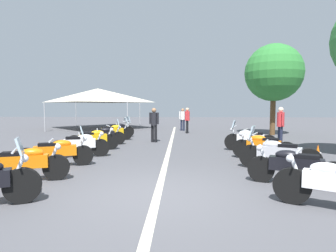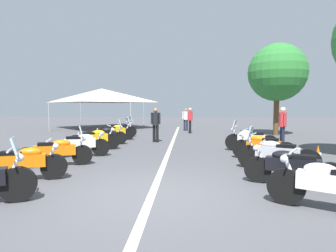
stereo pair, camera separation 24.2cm
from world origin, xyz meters
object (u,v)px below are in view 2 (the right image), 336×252
bystander_3 (156,122)px  motorcycle_left_row_6 (115,132)px  motorcycle_right_row_4 (250,139)px  event_tent (102,96)px  roadside_tree_1 (277,73)px  motorcycle_left_row_1 (23,162)px  motorcycle_right_row_2 (276,154)px  motorcycle_left_row_7 (120,129)px  motorcycle_right_row_0 (331,185)px  motorcycle_left_row_4 (94,139)px  motorcycle_right_row_1 (291,166)px  motorcycle_left_row_2 (56,151)px  bystander_2 (186,118)px  motorcycle_right_row_3 (263,146)px  traffic_cone_0 (318,155)px  bystander_0 (190,118)px  bystander_1 (283,123)px  traffic_cone_2 (39,151)px  motorcycle_left_row_3 (81,144)px  motorcycle_left_row_5 (104,135)px

bystander_3 → motorcycle_left_row_6: bearing=97.6°
motorcycle_right_row_4 → event_tent: 14.47m
event_tent → roadside_tree_1: bearing=-109.9°
motorcycle_left_row_1 → motorcycle_right_row_2: size_ratio=0.98×
motorcycle_left_row_1 → motorcycle_left_row_7: motorcycle_left_row_7 is taller
motorcycle_right_row_2 → event_tent: event_tent is taller
motorcycle_right_row_0 → motorcycle_left_row_1: bearing=16.4°
motorcycle_left_row_4 → motorcycle_right_row_1: motorcycle_left_row_4 is taller
motorcycle_left_row_2 → bystander_2: size_ratio=1.26×
motorcycle_right_row_3 → traffic_cone_0: motorcycle_right_row_3 is taller
roadside_tree_1 → event_tent: (4.47, 12.32, -1.18)m
traffic_cone_0 → bystander_0: bearing=21.3°
motorcycle_left_row_6 → motorcycle_right_row_1: bearing=-80.6°
event_tent → bystander_0: bearing=-117.0°
motorcycle_left_row_6 → motorcycle_left_row_7: (1.54, 0.11, -0.01)m
motorcycle_left_row_7 → bystander_2: (4.50, -3.78, 0.49)m
motorcycle_left_row_1 → event_tent: (15.61, 2.93, 2.20)m
motorcycle_right_row_1 → bystander_1: (6.46, -1.97, 0.58)m
motorcycle_left_row_7 → traffic_cone_2: 6.99m
motorcycle_left_row_2 → motorcycle_right_row_2: motorcycle_right_row_2 is taller
motorcycle_left_row_3 → bystander_2: bearing=53.7°
motorcycle_left_row_6 → traffic_cone_2: size_ratio=3.12×
motorcycle_left_row_1 → motorcycle_right_row_0: 6.49m
motorcycle_left_row_6 → motorcycle_right_row_2: size_ratio=0.95×
motorcycle_right_row_2 → event_tent: 17.05m
motorcycle_left_row_1 → bystander_1: size_ratio=1.13×
motorcycle_left_row_5 → motorcycle_right_row_4: 6.52m
motorcycle_right_row_0 → roadside_tree_1: (12.68, -3.09, 3.36)m
motorcycle_right_row_0 → event_tent: event_tent is taller
bystander_0 → motorcycle_right_row_4: bearing=114.4°
bystander_2 → roadside_tree_1: roadside_tree_1 is taller
bystander_3 → motorcycle_left_row_4: bearing=162.8°
motorcycle_right_row_2 → event_tent: size_ratio=0.31×
motorcycle_left_row_3 → motorcycle_right_row_0: (-4.74, -6.14, 0.01)m
motorcycle_right_row_2 → traffic_cone_2: bearing=18.0°
motorcycle_left_row_3 → motorcycle_right_row_0: size_ratio=1.04×
motorcycle_right_row_2 → bystander_3: size_ratio=1.19×
motorcycle_right_row_0 → motorcycle_right_row_1: 1.52m
event_tent → motorcycle_left_row_5: bearing=-162.2°
bystander_2 → roadside_tree_1: bearing=-105.4°
motorcycle_left_row_1 → traffic_cone_0: bearing=-1.8°
bystander_2 → motorcycle_right_row_4: bearing=-153.1°
motorcycle_left_row_1 → traffic_cone_2: 2.72m
motorcycle_left_row_4 → motorcycle_left_row_3: bearing=-116.9°
motorcycle_left_row_5 → bystander_0: size_ratio=1.24×
motorcycle_right_row_2 → traffic_cone_0: bearing=-124.1°
motorcycle_right_row_4 → traffic_cone_0: size_ratio=3.21×
bystander_1 → traffic_cone_0: bearing=83.0°
bystander_3 → event_tent: (8.27, 5.28, 1.65)m
motorcycle_left_row_3 → motorcycle_right_row_4: bearing=-3.3°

